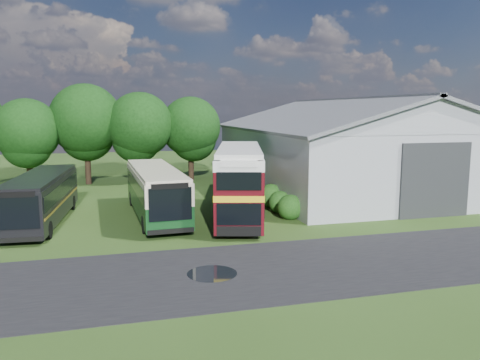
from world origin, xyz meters
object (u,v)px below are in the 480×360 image
object	(u,v)px
bus_green_single	(156,191)
bus_dark_single	(42,197)
bus_maroon_double	(239,183)
storage_shed	(349,143)

from	to	relation	value
bus_green_single	bus_dark_single	xyz separation A→B (m)	(-7.09, 0.03, -0.10)
bus_maroon_double	bus_green_single	bearing A→B (deg)	173.87
bus_green_single	bus_maroon_double	world-z (taller)	bus_maroon_double
bus_green_single	bus_maroon_double	bearing A→B (deg)	-24.22
storage_shed	bus_dark_single	world-z (taller)	storage_shed
storage_shed	bus_green_single	world-z (taller)	storage_shed
bus_dark_single	storage_shed	bearing A→B (deg)	20.29
bus_maroon_double	bus_dark_single	bearing A→B (deg)	-174.38
bus_maroon_double	storage_shed	bearing A→B (deg)	51.02
bus_dark_single	bus_green_single	bearing A→B (deg)	4.30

